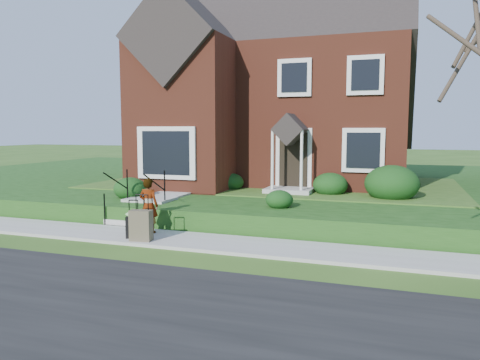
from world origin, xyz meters
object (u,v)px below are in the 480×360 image
at_px(woman, 149,205).
at_px(suitcase_black, 133,223).
at_px(front_steps, 143,207).
at_px(suitcase_olive, 141,225).

bearing_deg(woman, suitcase_black, 83.23).
bearing_deg(suitcase_black, front_steps, 94.99).
height_order(front_steps, suitcase_olive, front_steps).
bearing_deg(front_steps, suitcase_black, -64.48).
height_order(front_steps, woman, front_steps).
bearing_deg(suitcase_black, suitcase_olive, -49.91).
xyz_separation_m(woman, suitcase_black, (-0.06, -0.66, -0.36)).
relative_size(woman, suitcase_olive, 1.28).
height_order(woman, suitcase_black, woman).
relative_size(front_steps, suitcase_olive, 1.77).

